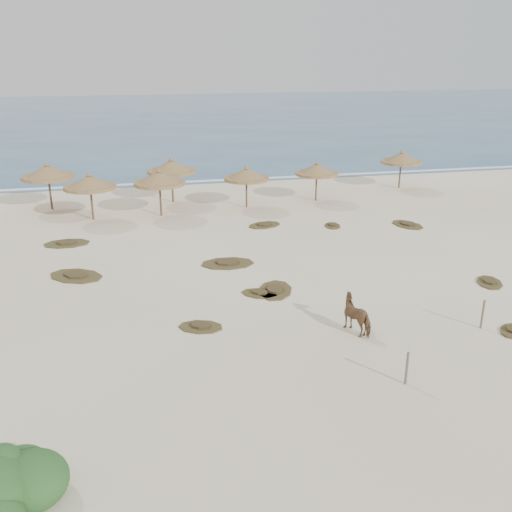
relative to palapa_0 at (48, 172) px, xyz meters
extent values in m
plane|color=#F4E8C9|center=(10.54, -19.53, -2.49)|extent=(160.00, 160.00, 0.00)
cube|color=navy|center=(10.54, 55.47, -2.49)|extent=(200.00, 100.00, 0.01)
cube|color=silver|center=(10.54, 6.47, -2.49)|extent=(70.00, 0.60, 0.01)
cylinder|color=brown|center=(0.00, 0.00, -1.29)|extent=(0.14, 0.14, 2.40)
cylinder|color=olive|center=(0.00, 0.00, -0.30)|extent=(4.52, 4.52, 0.21)
cone|color=olive|center=(0.00, 0.00, 0.08)|extent=(4.37, 4.37, 0.86)
cone|color=olive|center=(0.00, 0.00, 0.59)|extent=(0.41, 0.41, 0.25)
cylinder|color=brown|center=(2.82, -3.17, -1.35)|extent=(0.13, 0.13, 2.28)
cylinder|color=olive|center=(2.82, -3.17, -0.40)|extent=(4.33, 4.33, 0.20)
cone|color=olive|center=(2.82, -3.17, -0.05)|extent=(4.18, 4.18, 0.81)
cone|color=olive|center=(2.82, -3.17, 0.44)|extent=(0.39, 0.39, 0.24)
cylinder|color=brown|center=(8.09, 0.22, -1.30)|extent=(0.14, 0.14, 2.37)
cylinder|color=olive|center=(8.09, 0.22, -0.32)|extent=(3.98, 3.98, 0.20)
cone|color=olive|center=(8.09, 0.22, 0.05)|extent=(3.85, 3.85, 0.85)
cone|color=olive|center=(8.09, 0.22, 0.56)|extent=(0.41, 0.41, 0.25)
cylinder|color=brown|center=(7.06, -3.14, -1.33)|extent=(0.13, 0.13, 2.32)
cylinder|color=olive|center=(7.06, -3.14, -0.37)|extent=(3.39, 3.39, 0.20)
cone|color=olive|center=(7.06, -3.14, 0.00)|extent=(3.28, 3.28, 0.83)
cone|color=olive|center=(7.06, -3.14, 0.49)|extent=(0.40, 0.40, 0.24)
cylinder|color=brown|center=(12.85, -2.29, -1.42)|extent=(0.12, 0.12, 2.15)
cylinder|color=olive|center=(12.85, -2.29, -0.53)|extent=(3.88, 3.88, 0.18)
cone|color=olive|center=(12.85, -2.29, -0.19)|extent=(3.75, 3.75, 0.77)
cone|color=olive|center=(12.85, -2.29, 0.27)|extent=(0.37, 0.37, 0.23)
cylinder|color=brown|center=(18.00, -1.58, -1.43)|extent=(0.12, 0.12, 2.11)
cylinder|color=olive|center=(18.00, -1.58, -0.56)|extent=(3.82, 3.82, 0.18)
cone|color=olive|center=(18.00, -1.58, -0.23)|extent=(3.70, 3.70, 0.75)
cone|color=olive|center=(18.00, -1.58, 0.23)|extent=(0.36, 0.36, 0.22)
cylinder|color=brown|center=(25.54, 0.83, -1.39)|extent=(0.13, 0.13, 2.21)
cylinder|color=olive|center=(25.54, 0.83, -0.47)|extent=(3.40, 3.40, 0.19)
cone|color=olive|center=(25.54, 0.83, -0.13)|extent=(3.29, 3.29, 0.79)
cone|color=olive|center=(25.54, 0.83, 0.35)|extent=(0.38, 0.38, 0.23)
imported|color=brown|center=(13.31, -21.01, -1.81)|extent=(1.30, 1.78, 1.37)
cylinder|color=#6D6152|center=(13.43, -24.76, -1.92)|extent=(0.10, 0.10, 1.14)
cylinder|color=#6D6152|center=(18.02, -21.80, -1.91)|extent=(0.10, 0.10, 1.17)
ellipsoid|color=#34622A|center=(2.55, -27.39, -2.00)|extent=(1.75, 1.75, 1.31)
ellipsoid|color=#34622A|center=(2.22, -26.74, -2.11)|extent=(1.31, 1.31, 0.98)
ellipsoid|color=#34622A|center=(1.89, -27.17, -1.51)|extent=(0.98, 0.98, 0.74)
camera|label=1|loc=(5.38, -39.08, 7.53)|focal=40.00mm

